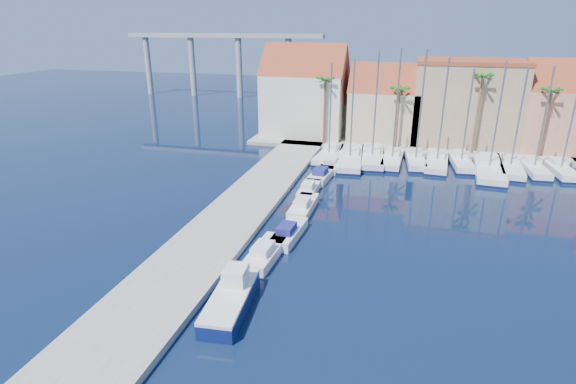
# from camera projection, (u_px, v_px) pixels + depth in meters

# --- Properties ---
(ground) EXTENTS (260.00, 260.00, 0.00)m
(ground) POSITION_uv_depth(u_px,v_px,m) (287.00, 338.00, 25.24)
(ground) COLOR black
(ground) RESTS_ON ground
(quay_west) EXTENTS (6.00, 77.00, 0.50)m
(quay_west) POSITION_uv_depth(u_px,v_px,m) (229.00, 221.00, 39.55)
(quay_west) COLOR gray
(quay_west) RESTS_ON ground
(shore_north) EXTENTS (54.00, 16.00, 0.50)m
(shore_north) POSITION_uv_depth(u_px,v_px,m) (438.00, 142.00, 66.10)
(shore_north) COLOR gray
(shore_north) RESTS_ON ground
(fishing_boat) EXTENTS (2.65, 6.52, 2.23)m
(fishing_boat) POSITION_uv_depth(u_px,v_px,m) (231.00, 298.00, 27.63)
(fishing_boat) COLOR #0D1950
(fishing_boat) RESTS_ON ground
(motorboat_west_0) EXTENTS (2.11, 5.81, 1.40)m
(motorboat_west_0) POSITION_uv_depth(u_px,v_px,m) (265.00, 253.00, 33.57)
(motorboat_west_0) COLOR white
(motorboat_west_0) RESTS_ON ground
(motorboat_west_1) EXTENTS (2.09, 5.49, 1.40)m
(motorboat_west_1) POSITION_uv_depth(u_px,v_px,m) (288.00, 233.00, 36.77)
(motorboat_west_1) COLOR white
(motorboat_west_1) RESTS_ON ground
(motorboat_west_2) EXTENTS (1.86, 5.72, 1.40)m
(motorboat_west_2) POSITION_uv_depth(u_px,v_px,m) (303.00, 206.00, 42.16)
(motorboat_west_2) COLOR white
(motorboat_west_2) RESTS_ON ground
(motorboat_west_3) EXTENTS (1.62, 5.06, 1.40)m
(motorboat_west_3) POSITION_uv_depth(u_px,v_px,m) (309.00, 189.00, 46.48)
(motorboat_west_3) COLOR white
(motorboat_west_3) RESTS_ON ground
(motorboat_west_4) EXTENTS (2.43, 6.23, 1.40)m
(motorboat_west_4) POSITION_uv_depth(u_px,v_px,m) (321.00, 174.00, 50.96)
(motorboat_west_4) COLOR white
(motorboat_west_4) RESTS_ON ground
(motorboat_west_5) EXTENTS (2.10, 6.43, 1.40)m
(motorboat_west_5) POSITION_uv_depth(u_px,v_px,m) (331.00, 164.00, 54.91)
(motorboat_west_5) COLOR white
(motorboat_west_5) RESTS_ON ground
(sailboat_0) EXTENTS (3.20, 9.28, 12.08)m
(sailboat_0) POSITION_uv_depth(u_px,v_px,m) (330.00, 154.00, 58.60)
(sailboat_0) COLOR white
(sailboat_0) RESTS_ON ground
(sailboat_1) EXTENTS (3.91, 11.88, 12.66)m
(sailboat_1) POSITION_uv_depth(u_px,v_px,m) (350.00, 158.00, 57.20)
(sailboat_1) COLOR white
(sailboat_1) RESTS_ON ground
(sailboat_2) EXTENTS (3.65, 10.65, 13.56)m
(sailboat_2) POSITION_uv_depth(u_px,v_px,m) (372.00, 156.00, 57.62)
(sailboat_2) COLOR white
(sailboat_2) RESTS_ON ground
(sailboat_3) EXTENTS (2.65, 8.80, 13.94)m
(sailboat_3) POSITION_uv_depth(u_px,v_px,m) (392.00, 158.00, 56.56)
(sailboat_3) COLOR white
(sailboat_3) RESTS_ON ground
(sailboat_4) EXTENTS (2.86, 8.32, 13.86)m
(sailboat_4) POSITION_uv_depth(u_px,v_px,m) (415.00, 159.00, 56.19)
(sailboat_4) COLOR white
(sailboat_4) RESTS_ON ground
(sailboat_5) EXTENTS (3.26, 9.71, 13.00)m
(sailboat_5) POSITION_uv_depth(u_px,v_px,m) (437.00, 161.00, 55.62)
(sailboat_5) COLOR white
(sailboat_5) RESTS_ON ground
(sailboat_6) EXTENTS (2.86, 8.49, 11.75)m
(sailboat_6) POSITION_uv_depth(u_px,v_px,m) (460.00, 161.00, 55.56)
(sailboat_6) COLOR white
(sailboat_6) RESTS_ON ground
(sailboat_7) EXTENTS (3.96, 12.05, 12.84)m
(sailboat_7) POSITION_uv_depth(u_px,v_px,m) (489.00, 168.00, 53.12)
(sailboat_7) COLOR white
(sailboat_7) RESTS_ON ground
(sailboat_8) EXTENTS (3.15, 9.53, 12.15)m
(sailboat_8) POSITION_uv_depth(u_px,v_px,m) (510.00, 166.00, 53.56)
(sailboat_8) COLOR white
(sailboat_8) RESTS_ON ground
(sailboat_9) EXTENTS (2.59, 8.20, 12.23)m
(sailboat_9) POSITION_uv_depth(u_px,v_px,m) (533.00, 167.00, 53.16)
(sailboat_9) COLOR white
(sailboat_9) RESTS_ON ground
(sailboat_10) EXTENTS (2.80, 8.22, 11.85)m
(sailboat_10) POSITION_uv_depth(u_px,v_px,m) (559.00, 169.00, 52.59)
(sailboat_10) COLOR white
(sailboat_10) RESTS_ON ground
(building_0) EXTENTS (12.30, 9.00, 13.50)m
(building_0) POSITION_uv_depth(u_px,v_px,m) (305.00, 95.00, 67.87)
(building_0) COLOR beige
(building_0) RESTS_ON shore_north
(building_1) EXTENTS (10.30, 8.00, 11.00)m
(building_1) POSITION_uv_depth(u_px,v_px,m) (385.00, 106.00, 65.37)
(building_1) COLOR tan
(building_1) RESTS_ON shore_north
(building_2) EXTENTS (14.20, 10.20, 11.50)m
(building_2) POSITION_uv_depth(u_px,v_px,m) (465.00, 102.00, 63.25)
(building_2) COLOR #A08262
(building_2) RESTS_ON shore_north
(building_3) EXTENTS (10.30, 8.00, 12.00)m
(building_3) POSITION_uv_depth(u_px,v_px,m) (561.00, 110.00, 59.56)
(building_3) COLOR tan
(building_3) RESTS_ON shore_north
(palm_0) EXTENTS (2.60, 2.60, 10.15)m
(palm_0) POSITION_uv_depth(u_px,v_px,m) (325.00, 82.00, 61.48)
(palm_0) COLOR brown
(palm_0) RESTS_ON shore_north
(palm_1) EXTENTS (2.60, 2.60, 9.15)m
(palm_1) POSITION_uv_depth(u_px,v_px,m) (400.00, 92.00, 59.37)
(palm_1) COLOR brown
(palm_1) RESTS_ON shore_north
(palm_2) EXTENTS (2.60, 2.60, 11.15)m
(palm_2) POSITION_uv_depth(u_px,v_px,m) (483.00, 79.00, 56.27)
(palm_2) COLOR brown
(palm_2) RESTS_ON shore_north
(palm_3) EXTENTS (2.60, 2.60, 9.65)m
(palm_3) POSITION_uv_depth(u_px,v_px,m) (551.00, 93.00, 54.81)
(palm_3) COLOR brown
(palm_3) RESTS_ON shore_north
(viaduct) EXTENTS (48.00, 2.20, 14.45)m
(viaduct) POSITION_uv_depth(u_px,v_px,m) (218.00, 52.00, 105.29)
(viaduct) COLOR #9E9E99
(viaduct) RESTS_ON ground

